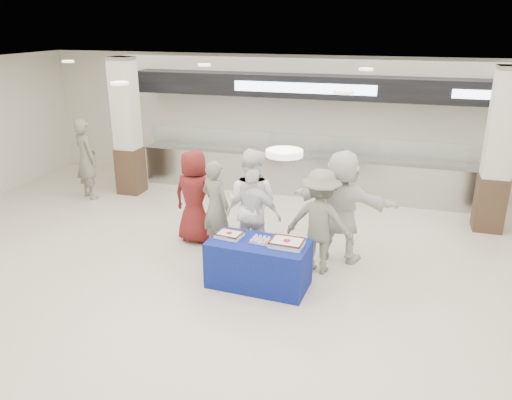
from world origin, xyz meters
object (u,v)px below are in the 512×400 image
(cupcake_tray, at_px, (262,240))
(chef_short, at_px, (254,216))
(sheet_cake_left, at_px, (229,234))
(civilian_white, at_px, (341,206))
(soldier_bg, at_px, (86,159))
(civilian_maroon, at_px, (195,197))
(soldier_a, at_px, (216,206))
(display_table, at_px, (259,264))
(soldier_b, at_px, (320,222))
(sheet_cake_right, at_px, (287,242))
(chef_tall, at_px, (252,203))

(cupcake_tray, bearing_deg, chef_short, 115.22)
(cupcake_tray, relative_size, chef_short, 0.23)
(sheet_cake_left, bearing_deg, civilian_white, 38.63)
(cupcake_tray, xyz_separation_m, soldier_bg, (-5.06, 2.85, 0.16))
(civilian_maroon, distance_m, soldier_a, 0.59)
(display_table, relative_size, soldier_a, 0.92)
(sheet_cake_left, xyz_separation_m, soldier_b, (1.31, 0.72, 0.09))
(cupcake_tray, relative_size, civilian_white, 0.19)
(sheet_cake_right, relative_size, soldier_b, 0.29)
(civilian_maroon, height_order, civilian_white, civilian_white)
(soldier_a, xyz_separation_m, chef_tall, (0.67, -0.00, 0.13))
(display_table, relative_size, civilian_white, 0.79)
(cupcake_tray, xyz_separation_m, soldier_a, (-1.15, 1.02, 0.07))
(sheet_cake_right, relative_size, soldier_bg, 0.27)
(chef_tall, bearing_deg, soldier_b, 177.18)
(civilian_white, bearing_deg, sheet_cake_right, 71.67)
(soldier_a, bearing_deg, civilian_maroon, -4.30)
(sheet_cake_right, distance_m, soldier_b, 0.86)
(chef_tall, xyz_separation_m, civilian_white, (1.52, 0.29, 0.01))
(civilian_maroon, bearing_deg, sheet_cake_right, 155.36)
(chef_short, bearing_deg, display_table, 114.50)
(sheet_cake_right, height_order, soldier_a, soldier_a)
(soldier_a, relative_size, soldier_b, 0.96)
(chef_short, relative_size, soldier_b, 0.94)
(soldier_bg, bearing_deg, chef_tall, -171.67)
(cupcake_tray, relative_size, soldier_bg, 0.20)
(chef_short, xyz_separation_m, soldier_b, (1.15, -0.06, 0.05))
(soldier_bg, bearing_deg, sheet_cake_left, 178.27)
(soldier_a, relative_size, civilian_white, 0.86)
(display_table, xyz_separation_m, soldier_bg, (-5.00, 2.86, 0.57))
(sheet_cake_left, height_order, cupcake_tray, sheet_cake_left)
(display_table, height_order, chef_short, chef_short)
(display_table, xyz_separation_m, cupcake_tray, (0.05, 0.01, 0.40))
(chef_short, height_order, civilian_white, civilian_white)
(sheet_cake_right, distance_m, chef_tall, 1.36)
(sheet_cake_right, bearing_deg, cupcake_tray, 178.48)
(soldier_a, bearing_deg, sheet_cake_left, 144.67)
(civilian_maroon, bearing_deg, soldier_b, 175.35)
(display_table, distance_m, civilian_maroon, 2.13)
(soldier_b, bearing_deg, soldier_bg, -13.85)
(cupcake_tray, relative_size, civilian_maroon, 0.21)
(display_table, bearing_deg, soldier_b, 46.92)
(sheet_cake_right, distance_m, soldier_a, 1.86)
(civilian_white, bearing_deg, chef_short, 26.28)
(cupcake_tray, distance_m, civilian_white, 1.68)
(cupcake_tray, bearing_deg, soldier_b, 45.03)
(display_table, bearing_deg, civilian_white, 54.10)
(cupcake_tray, height_order, chef_short, chef_short)
(display_table, distance_m, soldier_a, 1.57)
(sheet_cake_right, distance_m, soldier_bg, 6.16)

